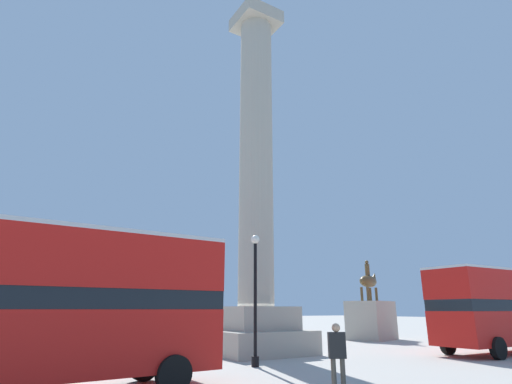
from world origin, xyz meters
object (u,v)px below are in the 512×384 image
object	(u,v)px
bus_b	(32,301)
street_lamp	(255,295)
monument_column	(256,200)
pedestrian_near_lamp	(337,352)
equestrian_statue	(371,317)
bus_a	(505,306)

from	to	relation	value
bus_b	street_lamp	distance (m)	8.68
monument_column	bus_b	bearing A→B (deg)	-149.76
monument_column	pedestrian_near_lamp	distance (m)	12.56
equestrian_statue	bus_a	bearing A→B (deg)	-113.39
bus_a	equestrian_statue	xyz separation A→B (m)	(1.04, 10.59, -0.70)
bus_a	equestrian_statue	size ratio (longest dim) A/B	1.70
bus_a	equestrian_statue	distance (m)	10.66
street_lamp	pedestrian_near_lamp	size ratio (longest dim) A/B	2.92
equestrian_statue	monument_column	bearing A→B (deg)	178.91
monument_column	equestrian_statue	distance (m)	14.87
monument_column	pedestrian_near_lamp	size ratio (longest dim) A/B	12.08
bus_b	pedestrian_near_lamp	bearing A→B (deg)	-26.80
monument_column	street_lamp	bearing A→B (deg)	-122.11
bus_b	pedestrian_near_lamp	xyz separation A→B (m)	(7.58, -3.38, -1.38)
monument_column	street_lamp	xyz separation A→B (m)	(-2.55, -4.07, -5.47)
equestrian_statue	bus_b	bearing A→B (deg)	-174.50
street_lamp	pedestrian_near_lamp	distance (m)	5.99
bus_a	pedestrian_near_lamp	world-z (taller)	bus_a
bus_a	pedestrian_near_lamp	bearing A→B (deg)	-168.13
monument_column	pedestrian_near_lamp	world-z (taller)	monument_column
equestrian_statue	pedestrian_near_lamp	distance (m)	21.07
bus_a	street_lamp	world-z (taller)	street_lamp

